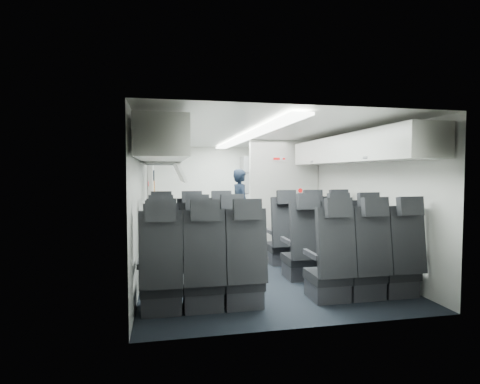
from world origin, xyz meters
name	(u,v)px	position (x,y,z in m)	size (l,w,h in m)	color
cabin_shell	(245,195)	(0.00, 0.00, 1.12)	(3.41, 6.01, 2.16)	black
seat_row_front	(252,241)	(0.00, -0.53, 0.40)	(3.33, 0.56, 1.24)	black
seat_row_mid	(267,253)	(0.00, -1.43, 0.40)	(3.33, 0.56, 1.24)	black
seat_row_rear	(288,269)	(0.00, -2.33, 0.40)	(3.33, 0.56, 1.24)	black
overhead_bin_left_rear	(162,142)	(-1.40, -2.00, 1.86)	(0.53, 1.80, 0.40)	silver
overhead_bin_left_front_open	(160,158)	(-1.44, -0.25, 1.74)	(0.64, 1.70, 0.72)	#9E9E93
overhead_bin_right_rear	(384,145)	(1.40, -2.00, 1.86)	(0.53, 1.80, 0.40)	silver
overhead_bin_right_front	(326,152)	(1.40, -0.25, 1.86)	(0.53, 1.70, 0.40)	silver
bulkhead_partition	(284,194)	(0.98, 0.80, 1.08)	(1.40, 0.15, 2.13)	silver
galley_unit	(258,195)	(0.95, 2.72, 0.95)	(0.85, 0.52, 1.90)	#939399
boarding_door	(151,199)	(-1.64, 1.55, 0.95)	(0.12, 1.27, 1.86)	silver
flight_attendant	(241,206)	(0.23, 1.48, 0.79)	(0.58, 0.38, 1.59)	black
carry_on_bag	(163,155)	(-1.39, 0.00, 1.79)	(0.43, 0.30, 0.26)	black
papers	(250,197)	(0.42, 1.43, 0.99)	(0.19, 0.02, 0.14)	white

